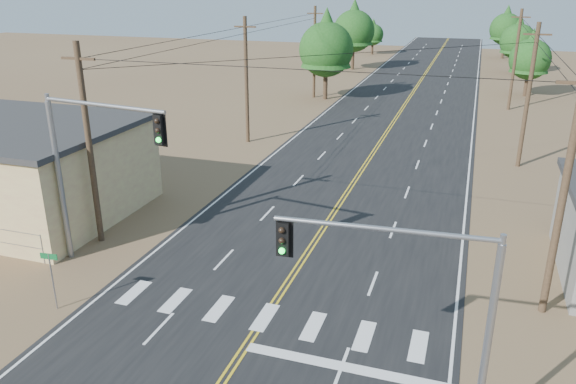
% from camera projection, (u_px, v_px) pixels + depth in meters
% --- Properties ---
extents(road, '(15.00, 200.00, 0.02)m').
position_uv_depth(road, '(368.00, 160.00, 41.82)').
color(road, black).
rests_on(road, ground).
extents(utility_pole_left_near, '(1.80, 0.30, 10.00)m').
position_uv_depth(utility_pole_left_near, '(89.00, 145.00, 27.12)').
color(utility_pole_left_near, '#4C3826').
rests_on(utility_pole_left_near, ground).
extents(utility_pole_left_mid, '(1.80, 0.30, 10.00)m').
position_uv_depth(utility_pole_left_mid, '(246.00, 80.00, 44.88)').
color(utility_pole_left_mid, '#4C3826').
rests_on(utility_pole_left_mid, ground).
extents(utility_pole_left_far, '(1.80, 0.30, 10.00)m').
position_uv_depth(utility_pole_left_far, '(314.00, 52.00, 62.64)').
color(utility_pole_left_far, '#4C3826').
rests_on(utility_pole_left_far, ground).
extents(utility_pole_right_near, '(1.80, 0.30, 10.00)m').
position_uv_depth(utility_pole_right_near, '(564.00, 193.00, 20.94)').
color(utility_pole_right_near, '#4C3826').
rests_on(utility_pole_right_near, ground).
extents(utility_pole_right_mid, '(1.80, 0.30, 10.00)m').
position_uv_depth(utility_pole_right_mid, '(528.00, 96.00, 38.70)').
color(utility_pole_right_mid, '#4C3826').
rests_on(utility_pole_right_mid, ground).
extents(utility_pole_right_far, '(1.80, 0.30, 10.00)m').
position_uv_depth(utility_pole_right_far, '(515.00, 59.00, 56.46)').
color(utility_pole_right_far, '#4C3826').
rests_on(utility_pole_right_far, ground).
extents(signal_mast_left, '(6.46, 1.24, 7.93)m').
position_uv_depth(signal_mast_left, '(86.00, 156.00, 24.58)').
color(signal_mast_left, gray).
rests_on(signal_mast_left, ground).
extents(signal_mast_right, '(6.07, 0.78, 6.58)m').
position_uv_depth(signal_mast_right, '(424.00, 298.00, 15.19)').
color(signal_mast_right, gray).
rests_on(signal_mast_right, ground).
extents(street_sign, '(0.74, 0.10, 2.50)m').
position_uv_depth(street_sign, '(51.00, 272.00, 22.32)').
color(street_sign, gray).
rests_on(street_sign, ground).
extents(tree_left_near, '(5.96, 5.96, 9.94)m').
position_uv_depth(tree_left_near, '(326.00, 44.00, 61.33)').
color(tree_left_near, '#3F2D1E').
rests_on(tree_left_near, ground).
extents(tree_left_mid, '(6.09, 6.09, 10.16)m').
position_uv_depth(tree_left_mid, '(354.00, 27.00, 82.54)').
color(tree_left_mid, '#3F2D1E').
rests_on(tree_left_mid, ground).
extents(tree_left_far, '(3.77, 3.77, 6.28)m').
position_uv_depth(tree_left_far, '(373.00, 32.00, 100.69)').
color(tree_left_far, '#3F2D1E').
rests_on(tree_left_far, ground).
extents(tree_right_near, '(4.57, 4.57, 7.61)m').
position_uv_depth(tree_right_near, '(531.00, 55.00, 63.40)').
color(tree_right_near, '#3F2D1E').
rests_on(tree_right_near, ground).
extents(tree_right_mid, '(4.89, 4.89, 8.16)m').
position_uv_depth(tree_right_mid, '(518.00, 38.00, 79.06)').
color(tree_right_mid, '#3F2D1E').
rests_on(tree_right_mid, ground).
extents(tree_right_far, '(5.30, 5.30, 8.83)m').
position_uv_depth(tree_right_far, '(506.00, 26.00, 94.85)').
color(tree_right_far, '#3F2D1E').
rests_on(tree_right_far, ground).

